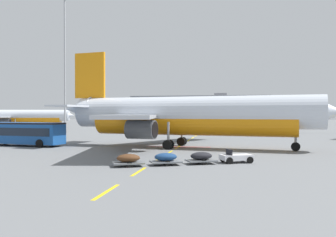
% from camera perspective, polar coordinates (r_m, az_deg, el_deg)
% --- Properties ---
extents(ground, '(400.00, 400.00, 0.00)m').
position_cam_1_polar(ground, '(65.60, 23.41, -2.92)').
color(ground, slate).
extents(apron_paint_markings, '(8.00, 94.78, 0.01)m').
position_cam_1_polar(apron_paint_markings, '(60.93, 3.60, -3.13)').
color(apron_paint_markings, yellow).
rests_on(apron_paint_markings, ground).
extents(airliner_foreground, '(34.73, 34.11, 12.20)m').
position_cam_1_polar(airliner_foreground, '(44.75, 2.87, 0.53)').
color(airliner_foreground, silver).
rests_on(airliner_foreground, ground).
extents(airliner_mid_left, '(29.38, 28.80, 10.34)m').
position_cam_1_polar(airliner_mid_left, '(113.83, -21.50, 0.30)').
color(airliner_mid_left, silver).
rests_on(airliner_mid_left, ground).
extents(apron_shuttle_bus, '(12.30, 4.68, 3.00)m').
position_cam_1_polar(apron_shuttle_bus, '(51.25, -21.79, -1.96)').
color(apron_shuttle_bus, '#194C99').
rests_on(apron_shuttle_bus, ground).
extents(baggage_train, '(11.19, 6.07, 1.14)m').
position_cam_1_polar(baggage_train, '(30.12, 2.49, -6.09)').
color(baggage_train, silver).
rests_on(baggage_train, ground).
extents(apron_light_mast_near, '(1.80, 1.80, 29.28)m').
position_cam_1_polar(apron_light_mast_near, '(82.37, -15.60, 10.32)').
color(apron_light_mast_near, slate).
rests_on(apron_light_mast_near, ground).
extents(terminal_satellite, '(64.44, 25.43, 14.09)m').
position_cam_1_polar(terminal_satellite, '(182.04, 5.05, 1.41)').
color(terminal_satellite, gray).
rests_on(terminal_satellite, ground).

